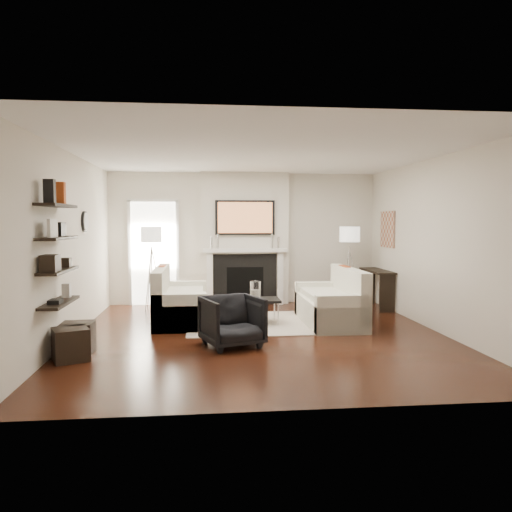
{
  "coord_description": "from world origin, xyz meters",
  "views": [
    {
      "loc": [
        -0.83,
        -7.34,
        1.71
      ],
      "look_at": [
        0.0,
        0.6,
        1.15
      ],
      "focal_mm": 35.0,
      "sensor_mm": 36.0,
      "label": 1
    }
  ],
  "objects": [
    {
      "name": "lamp_right_leg_b",
      "position": [
        2.0,
        2.4,
        0.6
      ],
      "size": [
        0.14,
        0.22,
        1.23
      ],
      "primitive_type": "cylinder",
      "rotation": [
        0.18,
        0.0,
        0.52
      ],
      "color": "silver",
      "rests_on": "floor"
    },
    {
      "name": "coffee_leg_se",
      "position": [
        0.36,
        1.04,
        0.19
      ],
      "size": [
        0.02,
        0.02,
        0.38
      ],
      "primitive_type": "cylinder",
      "color": "silver",
      "rests_on": "floor"
    },
    {
      "name": "clock_face",
      "position": [
        -2.71,
        0.9,
        1.7
      ],
      "size": [
        0.01,
        0.29,
        0.29
      ],
      "primitive_type": "cylinder",
      "rotation": [
        0.0,
        1.57,
        0.0
      ],
      "color": "white",
      "rests_on": "clock_rim"
    },
    {
      "name": "pillow_left_charcoal",
      "position": [
        -1.55,
        0.82,
        0.72
      ],
      "size": [
        0.1,
        0.4,
        0.4
      ],
      "primitive_type": "cube",
      "color": "black",
      "rests_on": "loveseat_left_cushion"
    },
    {
      "name": "coffee_leg_ne",
      "position": [
        0.36,
        0.6,
        0.19
      ],
      "size": [
        0.02,
        0.02,
        0.38
      ],
      "primitive_type": "cylinder",
      "color": "silver",
      "rests_on": "floor"
    },
    {
      "name": "loveseat_right_base",
      "position": [
        1.25,
        0.73,
        0.21
      ],
      "size": [
        0.85,
        1.8,
        0.42
      ],
      "primitive_type": "cube",
      "color": "beige",
      "rests_on": "floor"
    },
    {
      "name": "decor_box_tall",
      "position": [
        -2.62,
        -0.67,
        0.81
      ],
      "size": [
        0.1,
        0.1,
        0.18
      ],
      "primitive_type": "cube",
      "color": "white",
      "rests_on": "shelf_bottom"
    },
    {
      "name": "fireplace_surround",
      "position": [
        0.0,
        2.74,
        0.52
      ],
      "size": [
        1.3,
        0.02,
        1.04
      ],
      "primitive_type": "cube",
      "color": "black",
      "rests_on": "floor"
    },
    {
      "name": "loveseat_right_back",
      "position": [
        1.59,
        0.73,
        0.53
      ],
      "size": [
        0.18,
        1.8,
        0.8
      ],
      "primitive_type": "cube",
      "color": "beige",
      "rests_on": "floor"
    },
    {
      "name": "copper_bowl",
      "position": [
        -0.39,
        0.82,
        0.45
      ],
      "size": [
        0.32,
        0.32,
        0.05
      ],
      "primitive_type": "cylinder",
      "color": "orange",
      "rests_on": "coffee_table"
    },
    {
      "name": "wall_art",
      "position": [
        2.73,
        2.05,
        1.55
      ],
      "size": [
        0.03,
        0.7,
        0.7
      ],
      "primitive_type": "cube",
      "color": "#9F6E4F",
      "rests_on": "wall_right"
    },
    {
      "name": "loveseat_left_arm_s",
      "position": [
        -1.22,
        1.93,
        0.3
      ],
      "size": [
        0.85,
        0.18,
        0.6
      ],
      "primitive_type": "cube",
      "color": "beige",
      "rests_on": "floor"
    },
    {
      "name": "decor_magfile_a",
      "position": [
        -2.62,
        -1.27,
        2.06
      ],
      "size": [
        0.12,
        0.1,
        0.28
      ],
      "primitive_type": "cube",
      "color": "black",
      "rests_on": "shelf_top"
    },
    {
      "name": "door_trim_l",
      "position": [
        -2.33,
        2.96,
        1.05
      ],
      "size": [
        0.06,
        0.06,
        2.16
      ],
      "primitive_type": "cube",
      "color": "white",
      "rests_on": "floor"
    },
    {
      "name": "decor_box_small",
      "position": [
        -2.62,
        -0.73,
        1.18
      ],
      "size": [
        0.15,
        0.12,
        0.12
      ],
      "primitive_type": "cube",
      "color": "black",
      "rests_on": "shelf_lower"
    },
    {
      "name": "door_trim_top",
      "position": [
        -1.85,
        2.96,
        2.13
      ],
      "size": [
        1.02,
        0.06,
        0.06
      ],
      "primitive_type": "cube",
      "color": "white",
      "rests_on": "wall_back"
    },
    {
      "name": "decor_magfile_b",
      "position": [
        -2.62,
        -0.84,
        2.06
      ],
      "size": [
        0.12,
        0.1,
        0.28
      ],
      "primitive_type": "cube",
      "color": "#9F3C13",
      "rests_on": "shelf_top"
    },
    {
      "name": "loveseat_left_back",
      "position": [
        -1.55,
        1.12,
        0.53
      ],
      "size": [
        0.18,
        1.8,
        0.8
      ],
      "primitive_type": "cube",
      "color": "beige",
      "rests_on": "floor"
    },
    {
      "name": "loveseat_left_arm_n",
      "position": [
        -1.22,
        0.31,
        0.3
      ],
      "size": [
        0.85,
        0.18,
        0.6
      ],
      "primitive_type": "cube",
      "color": "beige",
      "rests_on": "floor"
    },
    {
      "name": "lamp_left_shade",
      "position": [
        -1.85,
        2.52,
        1.45
      ],
      "size": [
        0.4,
        0.4,
        0.3
      ],
      "primitive_type": "cylinder",
      "color": "white",
      "rests_on": "lamp_left_post"
    },
    {
      "name": "pillow_right_orange",
      "position": [
        1.59,
        1.03,
        0.73
      ],
      "size": [
        0.1,
        0.42,
        0.42
      ],
      "primitive_type": "cube",
      "color": "#9F3C13",
      "rests_on": "loveseat_right_cushion"
    },
    {
      "name": "decor_wine_rack",
      "position": [
        -2.62,
        -1.33,
        1.22
      ],
      "size": [
        0.18,
        0.25,
        0.2
      ],
      "primitive_type": "cube",
      "color": "black",
      "rests_on": "shelf_lower"
    },
    {
      "name": "tv_screen",
      "position": [
        0.0,
        2.68,
        1.78
      ],
      "size": [
        1.1,
        0.0,
        0.62
      ],
      "primitive_type": "cube",
      "color": "#BF723F",
      "rests_on": "tv_body"
    },
    {
      "name": "loveseat_right_cushion",
      "position": [
        1.2,
        0.73,
        0.47
      ],
      "size": [
        0.63,
        1.44,
        0.1
      ],
      "primitive_type": "cube",
      "color": "beige",
      "rests_on": "loveseat_right_base"
    },
    {
      "name": "ottoman_far",
      "position": [
        -2.47,
        -1.11,
        0.2
      ],
      "size": [
        0.53,
        0.53,
        0.4
      ],
      "primitive_type": "cube",
      "rotation": [
        0.0,
        0.0,
        0.42
      ],
      "color": "black",
      "rests_on": "floor"
    },
    {
      "name": "chimney_breast",
      "position": [
        0.0,
        2.88,
        1.35
      ],
      "size": [
        1.8,
        0.25,
        2.7
      ],
      "primitive_type": "cube",
      "color": "silver",
      "rests_on": "floor"
    },
    {
      "name": "ottoman_near",
      "position": [
        -2.47,
        -0.77,
        0.2
      ],
      "size": [
        0.41,
        0.41,
        0.4
      ],
      "primitive_type": "cube",
      "rotation": [
        0.0,
        0.0,
        0.02
      ],
      "color": "black",
      "rests_on": "floor"
    },
    {
      "name": "lamp_left_leg_a",
      "position": [
        -1.74,
        2.52,
        0.6
      ],
      "size": [
        0.25,
        0.02,
        1.23
      ],
      "primitive_type": "cylinder",
      "rotation": [
        0.18,
        0.0,
        4.71
      ],
      "color": "silver",
      "rests_on": "floor"
    },
    {
      "name": "lamp_right_post",
      "position": [
        2.05,
        2.3,
        0.6
      ],
      "size": [
        0.02,
        0.02,
        1.2
      ],
      "primitive_type": "cylinder",
      "color": "silver",
      "rests_on": "floor"
    },
    {
      "name": "mantel_pilaster_r",
      "position": [
        0.72,
        2.71,
        0.55
      ],
      "size": [
        0.12,
        0.08,
        1.1
      ],
      "primitive_type": "cube",
      "color": "white",
      "rests_on": "floor"
    },
    {
      "name": "lamp_left_leg_c",
      "position": [
        -1.91,
        2.43,
        0.6
      ],
      "size": [
        0.14,
        0.22,
        1.23
      ],
      "primitive_type": "cylinder",
      "rotation": [
        0.18,
        0.0,
        2.62
      ],
      "color": "silver",
      "rests_on": "floor"
    },
    {
      "name": "candlestick_r_tall",
      "position": [
        0.55,
        2.7,
        1.3
      ],
      "size": [
        0.04,
        0.04,
        0.3
      ],
      "primitive_type": "cylinder",
      "color": "silver",
      "rests_on": "mantel_shelf"
    },
    {
      "name": "clock_rim",
      "position": [
        -2.73,
        0.9,
        1.7
      ],
      "size": [
        0.04,
        0.34,
        0.34
      ],
      "primitive_type": "cylinder",
      "rotation": [
        0.0,
        1.57,
        0.0
      ],
      "color": "black",
      "rests_on": "wall_left"
    },
    {
      "name": "coffee_leg_nw",
      "position": [
        -0.64,
        0.6,
        0.19
      ],
      "size": [
        0.02,
        0.02,
        0.38
      ],
      "primitive_type": "cylinder",
      "color": "silver",
      "rests_on": "floor"
    },
    {
      "name": "firebox",
      "position": [
        0.0,
        2.73,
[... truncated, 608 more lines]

